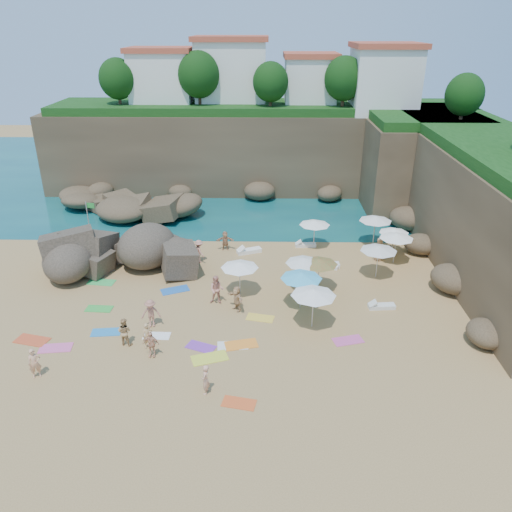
{
  "coord_description": "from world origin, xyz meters",
  "views": [
    {
      "loc": [
        2.6,
        -27.27,
        16.24
      ],
      "look_at": [
        2.0,
        3.0,
        2.0
      ],
      "focal_mm": 35.0,
      "sensor_mm": 36.0,
      "label": 1
    }
  ],
  "objects_px": {
    "parasol_0": "(315,223)",
    "person_stand_1": "(124,332)",
    "person_stand_4": "(379,249)",
    "person_stand_2": "(199,251)",
    "lounger_0": "(249,251)",
    "person_stand_3": "(300,276)",
    "person_stand_5": "(225,241)",
    "parasol_2": "(376,219)",
    "parasol_1": "(379,248)",
    "rock_outcrop": "(122,277)",
    "flag_pole": "(89,218)",
    "person_stand_6": "(205,380)",
    "person_stand_0": "(35,363)"
  },
  "relations": [
    {
      "from": "person_stand_3",
      "to": "person_stand_5",
      "type": "distance_m",
      "value": 8.01
    },
    {
      "from": "person_stand_2",
      "to": "person_stand_4",
      "type": "xyz_separation_m",
      "value": [
        13.36,
        0.56,
        0.03
      ]
    },
    {
      "from": "parasol_2",
      "to": "person_stand_2",
      "type": "xyz_separation_m",
      "value": [
        -13.55,
        -3.49,
        -1.36
      ]
    },
    {
      "from": "person_stand_1",
      "to": "person_stand_0",
      "type": "bearing_deg",
      "value": 50.99
    },
    {
      "from": "lounger_0",
      "to": "person_stand_2",
      "type": "height_order",
      "value": "person_stand_2"
    },
    {
      "from": "flag_pole",
      "to": "rock_outcrop",
      "type": "bearing_deg",
      "value": -55.53
    },
    {
      "from": "parasol_2",
      "to": "person_stand_6",
      "type": "xyz_separation_m",
      "value": [
        -11.47,
        -17.97,
        -1.44
      ]
    },
    {
      "from": "person_stand_4",
      "to": "person_stand_2",
      "type": "bearing_deg",
      "value": -160.01
    },
    {
      "from": "person_stand_0",
      "to": "person_stand_3",
      "type": "height_order",
      "value": "person_stand_0"
    },
    {
      "from": "rock_outcrop",
      "to": "person_stand_0",
      "type": "distance_m",
      "value": 11.05
    },
    {
      "from": "parasol_1",
      "to": "parasol_2",
      "type": "distance_m",
      "value": 5.73
    },
    {
      "from": "parasol_2",
      "to": "person_stand_6",
      "type": "bearing_deg",
      "value": -122.56
    },
    {
      "from": "parasol_1",
      "to": "person_stand_1",
      "type": "height_order",
      "value": "parasol_1"
    },
    {
      "from": "person_stand_3",
      "to": "person_stand_4",
      "type": "distance_m",
      "value": 7.33
    },
    {
      "from": "lounger_0",
      "to": "person_stand_4",
      "type": "xyz_separation_m",
      "value": [
        9.72,
        -1.15,
        0.75
      ]
    },
    {
      "from": "person_stand_1",
      "to": "person_stand_3",
      "type": "bearing_deg",
      "value": -131.82
    },
    {
      "from": "person_stand_1",
      "to": "person_stand_2",
      "type": "xyz_separation_m",
      "value": [
        2.83,
        10.54,
        0.06
      ]
    },
    {
      "from": "parasol_0",
      "to": "person_stand_5",
      "type": "bearing_deg",
      "value": -175.23
    },
    {
      "from": "rock_outcrop",
      "to": "flag_pole",
      "type": "distance_m",
      "value": 7.12
    },
    {
      "from": "person_stand_2",
      "to": "person_stand_6",
      "type": "xyz_separation_m",
      "value": [
        2.08,
        -14.48,
        -0.08
      ]
    },
    {
      "from": "rock_outcrop",
      "to": "person_stand_4",
      "type": "height_order",
      "value": "person_stand_4"
    },
    {
      "from": "person_stand_5",
      "to": "rock_outcrop",
      "type": "bearing_deg",
      "value": -148.24
    },
    {
      "from": "parasol_1",
      "to": "person_stand_2",
      "type": "xyz_separation_m",
      "value": [
        -12.66,
        2.17,
        -1.33
      ]
    },
    {
      "from": "parasol_1",
      "to": "person_stand_1",
      "type": "relative_size",
      "value": 1.55
    },
    {
      "from": "parasol_0",
      "to": "person_stand_5",
      "type": "height_order",
      "value": "parasol_0"
    },
    {
      "from": "parasol_0",
      "to": "person_stand_6",
      "type": "relative_size",
      "value": 1.51
    },
    {
      "from": "person_stand_5",
      "to": "person_stand_6",
      "type": "relative_size",
      "value": 0.96
    },
    {
      "from": "flag_pole",
      "to": "person_stand_0",
      "type": "distance_m",
      "value": 16.73
    },
    {
      "from": "parasol_1",
      "to": "person_stand_5",
      "type": "distance_m",
      "value": 11.88
    },
    {
      "from": "rock_outcrop",
      "to": "person_stand_5",
      "type": "distance_m",
      "value": 8.43
    },
    {
      "from": "rock_outcrop",
      "to": "person_stand_3",
      "type": "distance_m",
      "value": 12.49
    },
    {
      "from": "lounger_0",
      "to": "person_stand_1",
      "type": "xyz_separation_m",
      "value": [
        -6.47,
        -12.25,
        0.67
      ]
    },
    {
      "from": "parasol_2",
      "to": "parasol_0",
      "type": "bearing_deg",
      "value": -172.65
    },
    {
      "from": "parasol_1",
      "to": "person_stand_6",
      "type": "xyz_separation_m",
      "value": [
        -10.59,
        -12.31,
        -1.41
      ]
    },
    {
      "from": "flag_pole",
      "to": "parasol_1",
      "type": "bearing_deg",
      "value": -13.59
    },
    {
      "from": "person_stand_3",
      "to": "lounger_0",
      "type": "bearing_deg",
      "value": 49.38
    },
    {
      "from": "rock_outcrop",
      "to": "lounger_0",
      "type": "relative_size",
      "value": 4.42
    },
    {
      "from": "lounger_0",
      "to": "rock_outcrop",
      "type": "bearing_deg",
      "value": -176.73
    },
    {
      "from": "person_stand_2",
      "to": "person_stand_5",
      "type": "height_order",
      "value": "person_stand_2"
    },
    {
      "from": "person_stand_0",
      "to": "rock_outcrop",
      "type": "bearing_deg",
      "value": 55.32
    },
    {
      "from": "parasol_0",
      "to": "parasol_2",
      "type": "relative_size",
      "value": 0.94
    },
    {
      "from": "parasol_0",
      "to": "person_stand_1",
      "type": "xyz_separation_m",
      "value": [
        -11.55,
        -13.4,
        -1.27
      ]
    },
    {
      "from": "flag_pole",
      "to": "person_stand_0",
      "type": "relative_size",
      "value": 2.19
    },
    {
      "from": "person_stand_4",
      "to": "person_stand_5",
      "type": "xyz_separation_m",
      "value": [
        -11.61,
        1.73,
        -0.14
      ]
    },
    {
      "from": "person_stand_1",
      "to": "person_stand_5",
      "type": "relative_size",
      "value": 1.07
    },
    {
      "from": "parasol_0",
      "to": "person_stand_4",
      "type": "relative_size",
      "value": 1.34
    },
    {
      "from": "parasol_1",
      "to": "person_stand_2",
      "type": "relative_size",
      "value": 1.45
    },
    {
      "from": "parasol_0",
      "to": "person_stand_6",
      "type": "distance_m",
      "value": 18.62
    },
    {
      "from": "parasol_1",
      "to": "person_stand_0",
      "type": "distance_m",
      "value": 22.34
    },
    {
      "from": "flag_pole",
      "to": "person_stand_5",
      "type": "relative_size",
      "value": 2.36
    }
  ]
}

